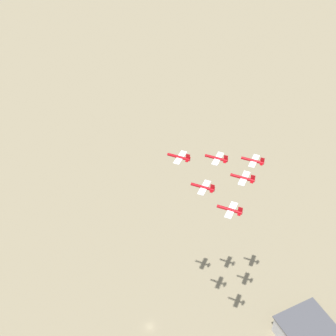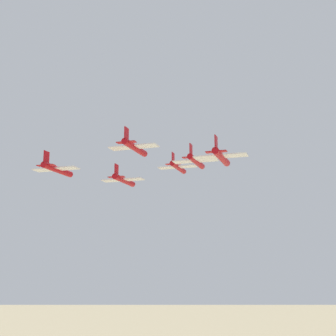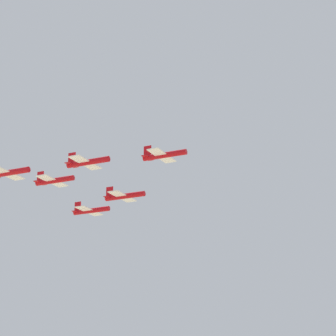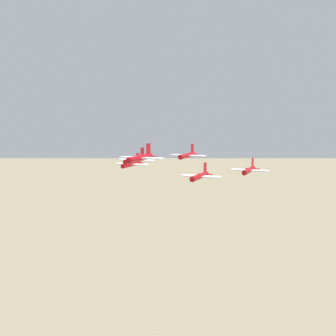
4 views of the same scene
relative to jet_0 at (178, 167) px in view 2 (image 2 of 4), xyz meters
name	(u,v)px [view 2 (image 2 of 4)]	position (x,y,z in m)	size (l,w,h in m)	color
jet_0	(178,167)	(0.00, 0.00, 0.00)	(7.37, 7.28, 2.77)	#B20C14
jet_1	(123,180)	(-13.08, -2.29, -4.28)	(7.37, 7.28, 2.77)	#B20C14
jet_2	(196,161)	(-4.35, -12.55, -1.77)	(7.37, 7.28, 2.77)	#B20C14
jet_3	(56,169)	(-26.16, -4.59, -4.18)	(7.37, 7.28, 2.77)	#B20C14
jet_4	(134,147)	(-17.43, -14.84, -1.62)	(7.37, 7.28, 2.77)	#B20C14
jet_5	(221,156)	(-8.70, -25.10, -4.12)	(7.37, 7.28, 2.77)	#B20C14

